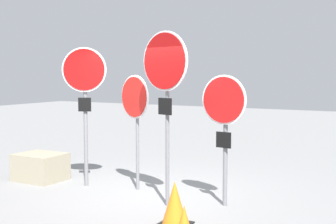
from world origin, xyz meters
TOP-DOWN VIEW (x-y plane):
  - ground_plane at (0.00, 0.00)m, footprint 40.00×40.00m
  - stop_sign_0 at (-1.44, 0.08)m, footprint 0.73×0.41m
  - stop_sign_1 at (-0.49, 0.30)m, footprint 0.73×0.30m
  - stop_sign_2 at (0.50, -0.35)m, footprint 0.91×0.27m
  - stop_sign_3 at (1.30, 0.10)m, footprint 0.77×0.17m
  - traffic_cone_0 at (1.06, -1.08)m, footprint 0.42×0.42m
  - storage_crate at (-2.52, 0.02)m, footprint 0.90×0.74m

SIDE VIEW (x-z plane):
  - ground_plane at x=0.00m, z-range 0.00..0.00m
  - storage_crate at x=-2.52m, z-range 0.00..0.53m
  - traffic_cone_0 at x=1.06m, z-range 0.00..0.61m
  - stop_sign_3 at x=1.30m, z-range 0.44..2.51m
  - stop_sign_1 at x=-0.49m, z-range 0.51..2.57m
  - stop_sign_0 at x=-1.44m, z-range 0.58..3.15m
  - stop_sign_2 at x=0.50m, z-range 0.69..3.44m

